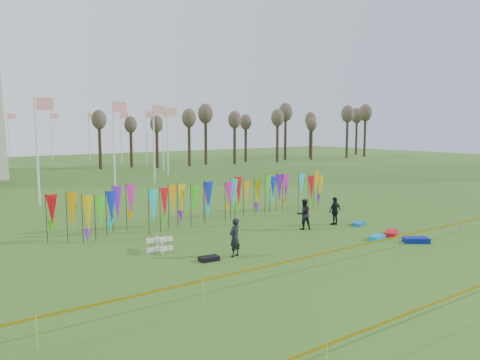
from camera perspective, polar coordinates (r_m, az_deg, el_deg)
ground at (r=21.44m, az=8.58°, el=-8.96°), size 160.00×160.00×0.00m
banner_row at (r=27.93m, az=-3.38°, el=-1.88°), size 18.64×0.64×2.48m
caution_tape_near at (r=19.56m, az=12.89°, el=-8.22°), size 26.00×0.02×0.90m
tree_line at (r=74.90m, az=2.67°, el=6.98°), size 53.92×1.92×7.84m
box_kite at (r=21.86m, az=-9.77°, el=-7.73°), size 0.63×0.63×0.70m
person_left at (r=20.70m, az=-0.65°, el=-7.01°), size 0.74×0.63×1.71m
person_mid at (r=26.26m, az=7.78°, el=-4.15°), size 0.95×0.77×1.70m
person_right at (r=27.73m, az=11.50°, el=-3.72°), size 0.99×0.60×1.63m
kite_bag_turquoise at (r=24.83m, az=16.31°, el=-6.75°), size 1.12×0.75×0.21m
kite_bag_blue at (r=24.83m, az=20.67°, el=-6.86°), size 1.34×1.24×0.25m
kite_bag_red at (r=26.05m, az=17.95°, el=-6.17°), size 1.29×1.03×0.22m
kite_bag_black at (r=20.29m, az=-3.81°, el=-9.53°), size 0.88×0.56×0.19m
kite_bag_teal at (r=28.02m, az=14.27°, el=-5.18°), size 1.10×0.78×0.19m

